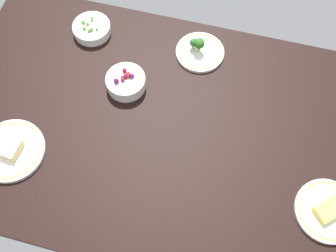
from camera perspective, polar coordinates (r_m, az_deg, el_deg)
The scene contains 6 objects.
dining_table at distance 141.50cm, azimuth -0.00°, elevation -0.71°, with size 158.53×96.35×4.00cm, color black.
plate_cheese at distance 138.09cm, azimuth 21.69°, elevation -11.06°, with size 20.72×20.72×3.97cm.
bowl_berries at distance 146.32cm, azimuth -5.98°, elevation 6.24°, with size 14.37×14.37×6.95cm.
plate_broccoli at distance 155.39cm, azimuth 4.48°, elevation 10.56°, with size 18.27×18.27×7.91cm.
plate_sandwich at distance 144.96cm, azimuth -21.35°, elevation -3.18°, with size 22.79×22.79×4.78cm.
bowl_peas at distance 163.34cm, azimuth -10.74°, elevation 13.40°, with size 14.70×14.70×5.17cm.
Camera 1 is at (-15.26, 58.44, 129.96)cm, focal length 43.10 mm.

